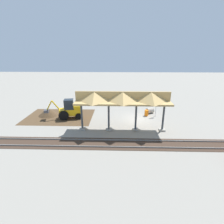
{
  "coord_description": "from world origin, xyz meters",
  "views": [
    {
      "loc": [
        3.07,
        23.69,
        9.28
      ],
      "look_at": [
        3.72,
        1.64,
        1.6
      ],
      "focal_mm": 28.0,
      "sensor_mm": 36.0,
      "label": 1
    }
  ],
  "objects": [
    {
      "name": "stop_sign",
      "position": [
        -2.73,
        -1.16,
        1.67
      ],
      "size": [
        0.76,
        0.1,
        2.31
      ],
      "color": "gray",
      "rests_on": "ground"
    },
    {
      "name": "dirt_mound",
      "position": [
        13.57,
        -1.17,
        0.0
      ],
      "size": [
        5.82,
        5.82,
        2.32
      ],
      "primitive_type": "cone",
      "color": "#4C3823",
      "rests_on": "ground"
    },
    {
      "name": "traffic_barrel",
      "position": [
        -1.42,
        -1.38,
        0.45
      ],
      "size": [
        0.56,
        0.56,
        0.9
      ],
      "primitive_type": "cylinder",
      "color": "orange",
      "rests_on": "ground"
    },
    {
      "name": "concrete_pipe",
      "position": [
        -2.16,
        -2.58,
        0.43
      ],
      "size": [
        1.32,
        1.23,
        0.86
      ],
      "color": "#9E9384",
      "rests_on": "ground"
    },
    {
      "name": "platform_canopy",
      "position": [
        2.4,
        3.86,
        4.15
      ],
      "size": [
        11.09,
        3.2,
        4.9
      ],
      "color": "#9E998E",
      "rests_on": "ground"
    },
    {
      "name": "ground_plane",
      "position": [
        0.0,
        0.0,
        0.0
      ],
      "size": [
        120.0,
        120.0,
        0.0
      ],
      "primitive_type": "plane",
      "color": "gray"
    },
    {
      "name": "dirt_work_zone",
      "position": [
        11.66,
        -0.64,
        0.0
      ],
      "size": [
        9.81,
        7.0,
        0.01
      ],
      "primitive_type": "cube",
      "color": "#4C3823",
      "rests_on": "ground"
    },
    {
      "name": "backhoe",
      "position": [
        9.91,
        -0.09,
        1.26
      ],
      "size": [
        5.38,
        2.19,
        2.82
      ],
      "color": "#EAB214",
      "rests_on": "ground"
    },
    {
      "name": "rail_tracks",
      "position": [
        0.0,
        7.35,
        0.03
      ],
      "size": [
        60.0,
        2.58,
        0.15
      ],
      "color": "slate",
      "rests_on": "ground"
    }
  ]
}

